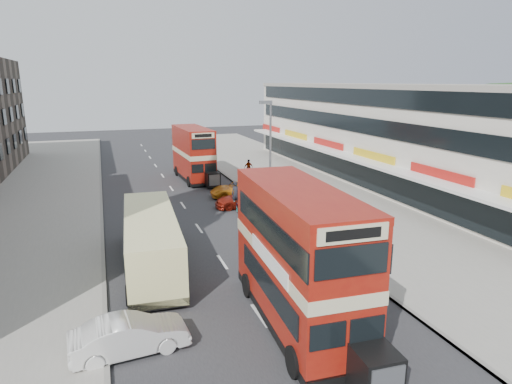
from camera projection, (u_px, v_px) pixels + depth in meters
name	position (u px, v px, depth m)	size (l,w,h in m)	color
ground	(277.00, 341.00, 16.69)	(160.00, 160.00, 0.00)	#28282B
road_surface	(183.00, 205.00, 35.01)	(12.00, 90.00, 0.01)	#28282B
pavement_right	(319.00, 192.00, 38.82)	(12.00, 90.00, 0.15)	gray
pavement_left	(13.00, 220.00, 31.16)	(12.00, 90.00, 0.15)	gray
kerb_left	(102.00, 212.00, 33.05)	(0.20, 90.00, 0.16)	gray
kerb_right	(256.00, 198.00, 36.94)	(0.20, 90.00, 0.16)	gray
commercial_row	(386.00, 134.00, 42.07)	(9.90, 46.20, 9.30)	beige
street_lamp	(269.00, 145.00, 34.10)	(1.00, 0.20, 8.12)	slate
bus_main	(298.00, 257.00, 17.31)	(3.17, 9.99, 5.43)	black
bus_second	(193.00, 153.00, 43.55)	(2.87, 9.12, 5.00)	black
coach	(151.00, 239.00, 22.94)	(3.12, 10.20, 2.67)	black
car_left_front	(130.00, 336.00, 15.85)	(1.46, 4.17, 1.37)	white
car_right_a	(244.00, 199.00, 34.44)	(1.85, 4.56, 1.32)	maroon
car_right_b	(239.00, 190.00, 37.31)	(2.21, 4.79, 1.33)	orange
pedestrian_near	(296.00, 198.00, 32.90)	(0.73, 0.49, 1.97)	gray
pedestrian_far	(249.00, 168.00, 45.05)	(0.99, 0.41, 1.69)	gray
cyclist	(236.00, 200.00, 33.44)	(0.75, 1.72, 2.26)	gray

